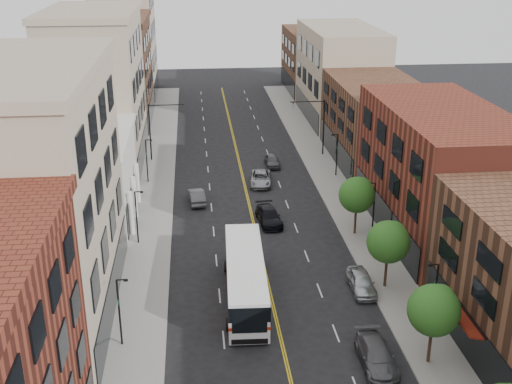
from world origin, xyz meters
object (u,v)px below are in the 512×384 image
object	(u,v)px
car_lane_behind	(197,196)
car_lane_b	(261,178)
car_lane_a	(269,216)
car_lane_c	(272,161)
car_parked_far	(362,282)
car_parked_mid	(376,356)
city_bus	(245,276)

from	to	relation	value
car_lane_behind	car_lane_b	xyz separation A→B (m)	(7.36, 4.83, -0.01)
car_lane_a	car_lane_c	world-z (taller)	car_lane_a
car_parked_far	car_lane_b	size ratio (longest dim) A/B	0.88
car_lane_b	car_lane_a	bearing A→B (deg)	-85.46
car_parked_far	car_lane_behind	bearing A→B (deg)	123.55
car_lane_b	car_lane_c	world-z (taller)	car_lane_b
car_parked_mid	car_lane_c	size ratio (longest dim) A/B	1.27
car_lane_b	car_lane_c	bearing A→B (deg)	77.76
car_parked_far	car_lane_behind	xyz separation A→B (m)	(-12.78, 19.76, -0.04)
city_bus	car_lane_c	xyz separation A→B (m)	(5.95, 30.98, -1.27)
city_bus	car_parked_far	bearing A→B (deg)	3.65
car_lane_a	city_bus	bearing A→B (deg)	-109.89
city_bus	car_parked_mid	xyz separation A→B (m)	(7.80, -9.34, -1.21)
city_bus	car_lane_c	distance (m)	31.57
car_lane_c	car_lane_b	bearing A→B (deg)	-108.90
car_parked_far	car_lane_c	distance (m)	30.95
car_parked_mid	car_parked_far	world-z (taller)	car_parked_far
car_lane_behind	car_parked_mid	bearing A→B (deg)	105.06
car_lane_a	car_lane_b	world-z (taller)	car_lane_a
city_bus	car_lane_c	size ratio (longest dim) A/B	3.24
car_lane_b	city_bus	bearing A→B (deg)	-92.40
car_lane_behind	car_lane_a	world-z (taller)	car_lane_a
car_parked_mid	car_parked_far	bearing A→B (deg)	81.96
car_parked_far	car_lane_c	size ratio (longest dim) A/B	1.10
car_parked_far	car_lane_a	xyz separation A→B (m)	(-5.78, 13.75, -0.03)
city_bus	car_lane_c	bearing A→B (deg)	81.48
car_parked_far	car_lane_a	distance (m)	14.91
car_parked_far	car_lane_behind	world-z (taller)	car_parked_far
car_parked_mid	car_lane_b	distance (m)	34.37
car_lane_b	car_lane_c	xyz separation A→B (m)	(2.09, 6.17, -0.01)
car_parked_mid	car_lane_a	distance (m)	23.69
city_bus	car_lane_behind	xyz separation A→B (m)	(-3.50, 19.98, -1.24)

